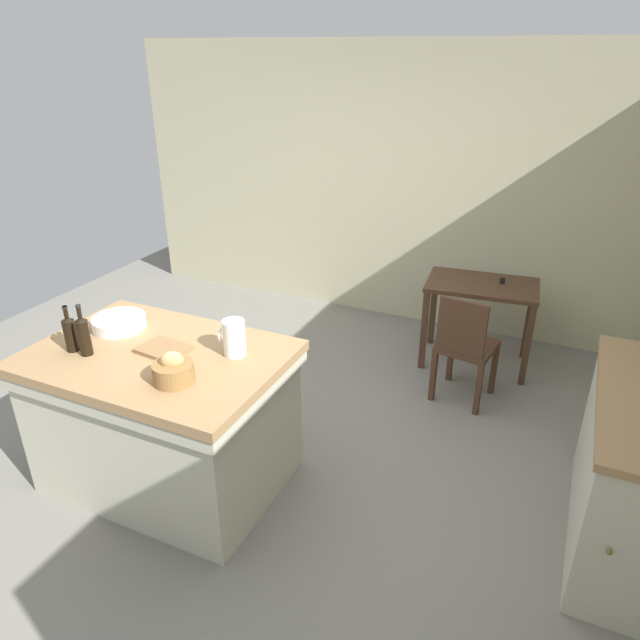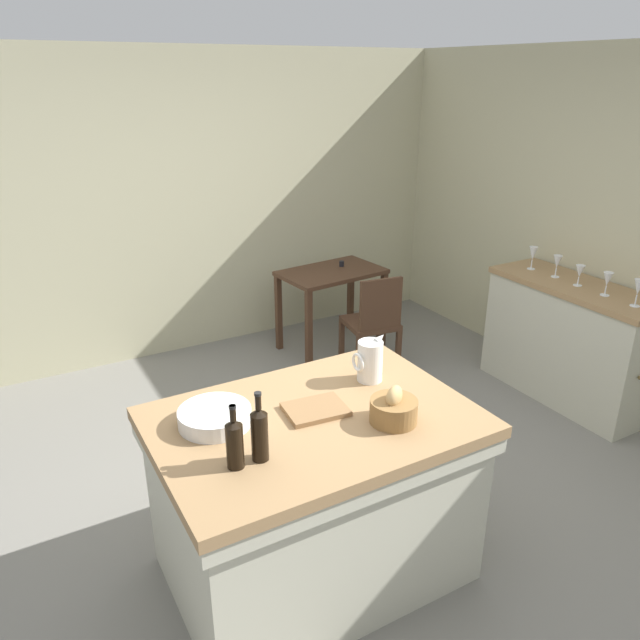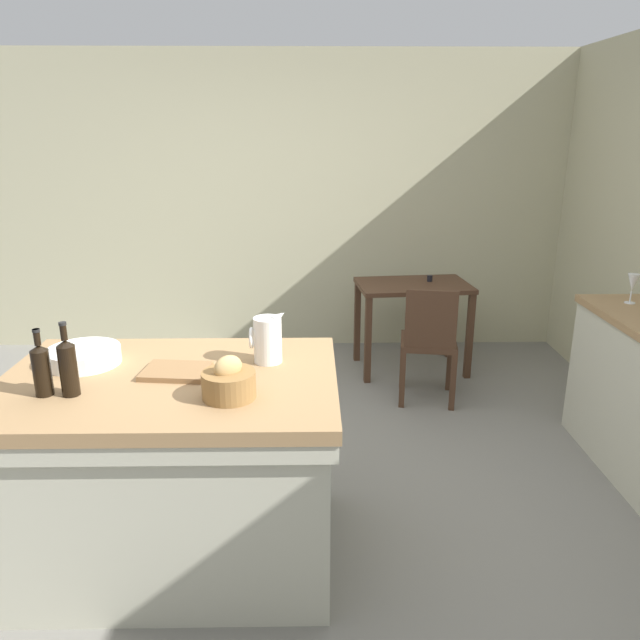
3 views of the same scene
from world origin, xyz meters
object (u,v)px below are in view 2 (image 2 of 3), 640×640
object	(u,v)px
writing_desk	(331,283)
wooden_chair	(373,322)
wine_glass_far_left	(638,288)
bread_basket	(394,409)
wine_bottle_amber	(235,442)
wine_bottle_dark	(259,433)
wine_glass_left	(607,280)
pitcher	(370,361)
wine_glass_far_right	(533,254)
island_table	(314,491)
side_cabinet	(569,341)
wine_glass_right	(557,262)
wine_glass_middle	(580,272)
wash_bowl	(215,417)
cutting_board	(316,409)

from	to	relation	value
writing_desk	wooden_chair	size ratio (longest dim) A/B	1.07
wooden_chair	wine_glass_far_left	distance (m)	1.95
bread_basket	wine_bottle_amber	bearing A→B (deg)	177.31
wooden_chair	bread_basket	distance (m)	2.28
wine_bottle_dark	wine_glass_left	bearing A→B (deg)	10.97
writing_desk	wine_bottle_dark	distance (m)	3.13
pitcher	wine_glass_far_right	world-z (taller)	pitcher
island_table	wine_bottle_dark	distance (m)	0.67
side_cabinet	wine_glass_left	xyz separation A→B (m)	(-0.04, -0.24, 0.58)
wine_glass_right	pitcher	bearing A→B (deg)	-162.86
wine_bottle_amber	wine_glass_middle	bearing A→B (deg)	14.80
wooden_chair	wash_bowl	distance (m)	2.48
island_table	wine_glass_far_left	xyz separation A→B (m)	(2.56, 0.15, 0.57)
island_table	writing_desk	xyz separation A→B (m)	(1.47, 2.33, 0.13)
wooden_chair	wine_bottle_amber	bearing A→B (deg)	-136.47
cutting_board	wine_glass_middle	distance (m)	2.62
side_cabinet	wine_glass_middle	xyz separation A→B (m)	(-0.03, -0.01, 0.57)
wine_glass_far_left	side_cabinet	bearing A→B (deg)	84.65
side_cabinet	wine_bottle_amber	size ratio (longest dim) A/B	4.76
wine_glass_right	wine_glass_far_right	world-z (taller)	wine_glass_far_right
wash_bowl	wine_glass_far_right	world-z (taller)	wine_glass_far_right
side_cabinet	wash_bowl	distance (m)	3.10
pitcher	wine_glass_left	bearing A→B (deg)	5.56
bread_basket	wine_bottle_amber	world-z (taller)	wine_bottle_amber
wooden_chair	wash_bowl	world-z (taller)	wash_bowl
wine_bottle_dark	wine_glass_far_left	bearing A→B (deg)	6.39
cutting_board	wine_bottle_dark	xyz separation A→B (m)	(-0.38, -0.22, 0.11)
wine_bottle_amber	wine_glass_far_left	size ratio (longest dim) A/B	1.49
wine_glass_far_right	wooden_chair	bearing A→B (deg)	151.78
wine_glass_far_right	writing_desk	bearing A→B (deg)	131.96
wash_bowl	wine_bottle_amber	size ratio (longest dim) A/B	1.17
writing_desk	bread_basket	size ratio (longest dim) A/B	4.34
pitcher	wine_bottle_amber	bearing A→B (deg)	-158.17
island_table	wooden_chair	xyz separation A→B (m)	(1.49, 1.67, -0.01)
side_cabinet	wine_bottle_dark	xyz separation A→B (m)	(-2.96, -0.81, 0.57)
wine_glass_left	bread_basket	bearing A→B (deg)	-165.20
island_table	wine_glass_far_right	distance (m)	2.86
wooden_chair	wine_glass_far_left	world-z (taller)	wine_glass_far_left
side_cabinet	wash_bowl	world-z (taller)	wash_bowl
cutting_board	side_cabinet	bearing A→B (deg)	13.01
pitcher	wine_glass_right	distance (m)	2.27
island_table	cutting_board	distance (m)	0.43
bread_basket	wine_glass_right	xyz separation A→B (m)	(2.30, 1.06, 0.07)
island_table	wine_glass_middle	xyz separation A→B (m)	(2.58, 0.63, 0.54)
writing_desk	wine_glass_right	xyz separation A→B (m)	(1.12, -1.48, 0.42)
cutting_board	island_table	bearing A→B (deg)	-127.31
wash_bowl	wine_glass_middle	bearing A→B (deg)	8.69
island_table	wooden_chair	size ratio (longest dim) A/B	1.66
island_table	wine_glass_middle	bearing A→B (deg)	13.65
wine_glass_far_left	wine_bottle_amber	bearing A→B (deg)	-173.87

